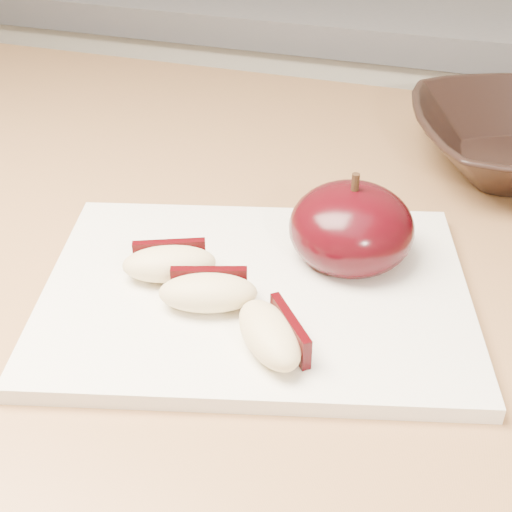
% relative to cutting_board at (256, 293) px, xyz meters
% --- Properties ---
extents(back_cabinet, '(2.40, 0.62, 0.94)m').
position_rel_cutting_board_xyz_m(back_cabinet, '(-0.09, 0.79, -0.44)').
color(back_cabinet, silver).
rests_on(back_cabinet, ground).
extents(cutting_board, '(0.33, 0.27, 0.01)m').
position_rel_cutting_board_xyz_m(cutting_board, '(0.00, 0.00, 0.00)').
color(cutting_board, white).
rests_on(cutting_board, island_counter).
extents(apple_half, '(0.10, 0.10, 0.07)m').
position_rel_cutting_board_xyz_m(apple_half, '(0.05, 0.06, 0.03)').
color(apple_half, black).
rests_on(apple_half, cutting_board).
extents(apple_wedge_a, '(0.07, 0.05, 0.02)m').
position_rel_cutting_board_xyz_m(apple_wedge_a, '(-0.06, -0.01, 0.02)').
color(apple_wedge_a, beige).
rests_on(apple_wedge_a, cutting_board).
extents(apple_wedge_b, '(0.07, 0.05, 0.02)m').
position_rel_cutting_board_xyz_m(apple_wedge_b, '(-0.02, -0.03, 0.02)').
color(apple_wedge_b, beige).
rests_on(apple_wedge_b, cutting_board).
extents(apple_wedge_c, '(0.06, 0.07, 0.02)m').
position_rel_cutting_board_xyz_m(apple_wedge_c, '(0.03, -0.06, 0.02)').
color(apple_wedge_c, beige).
rests_on(apple_wedge_c, cutting_board).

